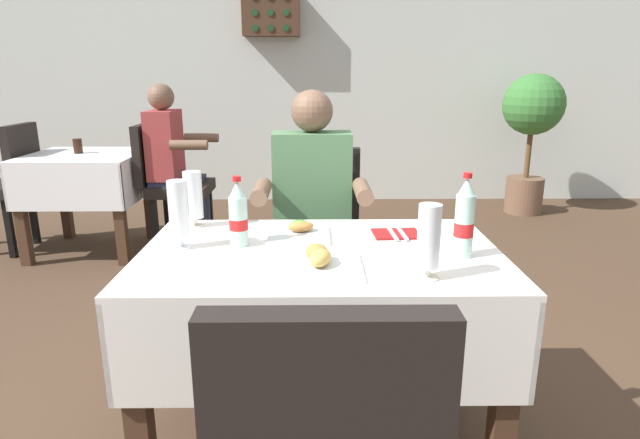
# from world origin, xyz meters

# --- Properties ---
(back_wall) EXTENTS (11.00, 0.12, 2.76)m
(back_wall) POSITION_xyz_m (0.00, 4.02, 1.38)
(back_wall) COLOR silver
(back_wall) RESTS_ON ground
(main_dining_table) EXTENTS (1.21, 0.77, 0.75)m
(main_dining_table) POSITION_xyz_m (0.01, 0.07, 0.58)
(main_dining_table) COLOR white
(main_dining_table) RESTS_ON ground
(chair_far_diner_seat) EXTENTS (0.44, 0.50, 0.97)m
(chair_far_diner_seat) POSITION_xyz_m (0.01, 0.84, 0.55)
(chair_far_diner_seat) COLOR black
(chair_far_diner_seat) RESTS_ON ground
(seated_diner_far) EXTENTS (0.50, 0.46, 1.26)m
(seated_diner_far) POSITION_xyz_m (-0.02, 0.73, 0.71)
(seated_diner_far) COLOR #282D42
(seated_diner_far) RESTS_ON ground
(plate_near_camera) EXTENTS (0.25, 0.25, 0.07)m
(plate_near_camera) POSITION_xyz_m (0.01, -0.10, 0.77)
(plate_near_camera) COLOR white
(plate_near_camera) RESTS_ON main_dining_table
(plate_far_diner) EXTENTS (0.22, 0.22, 0.05)m
(plate_far_diner) POSITION_xyz_m (-0.06, 0.23, 0.77)
(plate_far_diner) COLOR white
(plate_far_diner) RESTS_ON main_dining_table
(beer_glass_left) EXTENTS (0.07, 0.07, 0.24)m
(beer_glass_left) POSITION_xyz_m (-0.46, 0.10, 0.87)
(beer_glass_left) COLOR white
(beer_glass_left) RESTS_ON main_dining_table
(beer_glass_middle) EXTENTS (0.07, 0.07, 0.22)m
(beer_glass_middle) POSITION_xyz_m (-0.47, 0.36, 0.87)
(beer_glass_middle) COLOR white
(beer_glass_middle) RESTS_ON main_dining_table
(beer_glass_right) EXTENTS (0.07, 0.07, 0.22)m
(beer_glass_right) POSITION_xyz_m (0.32, -0.19, 0.87)
(beer_glass_right) COLOR white
(beer_glass_right) RESTS_ON main_dining_table
(cola_bottle_primary) EXTENTS (0.07, 0.07, 0.24)m
(cola_bottle_primary) POSITION_xyz_m (-0.27, 0.12, 0.86)
(cola_bottle_primary) COLOR silver
(cola_bottle_primary) RESTS_ON main_dining_table
(cola_bottle_secondary) EXTENTS (0.06, 0.06, 0.28)m
(cola_bottle_secondary) POSITION_xyz_m (0.47, -0.00, 0.87)
(cola_bottle_secondary) COLOR silver
(cola_bottle_secondary) RESTS_ON main_dining_table
(napkin_cutlery_set) EXTENTS (0.18, 0.19, 0.01)m
(napkin_cutlery_set) POSITION_xyz_m (0.30, 0.24, 0.76)
(napkin_cutlery_set) COLOR maroon
(napkin_cutlery_set) RESTS_ON main_dining_table
(background_dining_table) EXTENTS (0.81, 0.78, 0.75)m
(background_dining_table) POSITION_xyz_m (-1.72, 2.28, 0.55)
(background_dining_table) COLOR white
(background_dining_table) RESTS_ON ground
(background_chair_left) EXTENTS (0.50, 0.44, 0.97)m
(background_chair_left) POSITION_xyz_m (-2.34, 2.28, 0.55)
(background_chair_left) COLOR black
(background_chair_left) RESTS_ON ground
(background_chair_right) EXTENTS (0.50, 0.44, 0.97)m
(background_chair_right) POSITION_xyz_m (-1.11, 2.28, 0.55)
(background_chair_right) COLOR black
(background_chair_right) RESTS_ON ground
(background_patron) EXTENTS (0.46, 0.50, 1.26)m
(background_patron) POSITION_xyz_m (-1.06, 2.28, 0.71)
(background_patron) COLOR #282D42
(background_patron) RESTS_ON ground
(background_table_tumbler) EXTENTS (0.06, 0.06, 0.11)m
(background_table_tumbler) POSITION_xyz_m (-1.77, 2.31, 0.81)
(background_table_tumbler) COLOR black
(background_table_tumbler) RESTS_ON background_dining_table
(potted_plant_corner) EXTENTS (0.57, 0.57, 1.33)m
(potted_plant_corner) POSITION_xyz_m (2.06, 3.38, 0.88)
(potted_plant_corner) COLOR brown
(potted_plant_corner) RESTS_ON ground
(wall_bottle_rack) EXTENTS (0.56, 0.21, 0.42)m
(wall_bottle_rack) POSITION_xyz_m (-0.43, 3.86, 1.89)
(wall_bottle_rack) COLOR #472D1E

